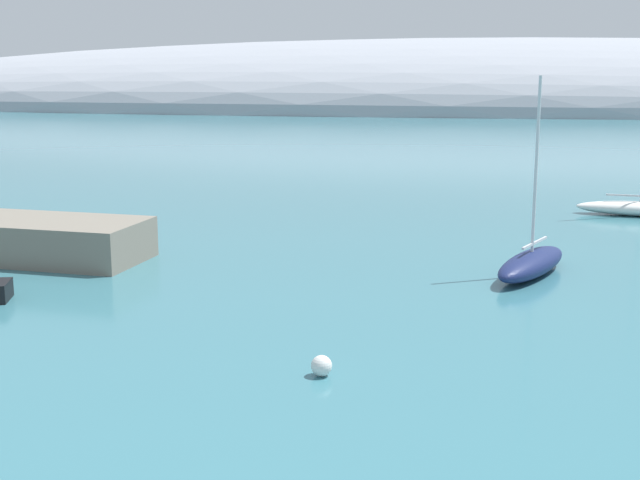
{
  "coord_description": "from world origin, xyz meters",
  "views": [
    {
      "loc": [
        4.09,
        -12.67,
        9.3
      ],
      "look_at": [
        -1.37,
        26.47,
        1.28
      ],
      "focal_mm": 49.12,
      "sensor_mm": 36.0,
      "label": 1
    }
  ],
  "objects": [
    {
      "name": "sailboat_navy_near_shore",
      "position": [
        8.17,
        26.07,
        0.6
      ],
      "size": [
        4.4,
        6.79,
        8.77
      ],
      "rotation": [
        0.0,
        0.0,
        4.27
      ],
      "color": "navy",
      "rests_on": "water"
    },
    {
      "name": "mooring_buoy_white",
      "position": [
        0.66,
        12.2,
        0.32
      ],
      "size": [
        0.65,
        0.65,
        0.65
      ],
      "primitive_type": "sphere",
      "color": "silver",
      "rests_on": "water"
    },
    {
      "name": "sailboat_white_outer_mooring",
      "position": [
        16.34,
        42.89,
        0.53
      ],
      "size": [
        7.81,
        2.93,
        10.55
      ],
      "rotation": [
        0.0,
        0.0,
        6.12
      ],
      "color": "white",
      "rests_on": "water"
    },
    {
      "name": "distant_ridge",
      "position": [
        15.91,
        180.83,
        0.0
      ],
      "size": [
        326.75,
        81.77,
        29.13
      ],
      "primitive_type": "ellipsoid",
      "color": "#999EA8",
      "rests_on": "ground"
    }
  ]
}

